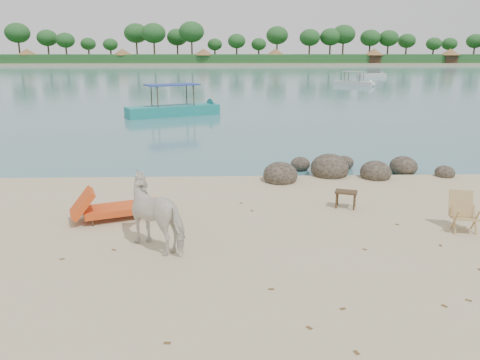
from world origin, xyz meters
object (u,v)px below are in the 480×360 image
object	(u,v)px
boulders	(341,171)
cow	(160,213)
deck_chair	(466,214)
lounge_chair	(122,205)
side_table	(346,201)
boat_near	(172,89)

from	to	relation	value
boulders	cow	xyz separation A→B (m)	(-5.12, -5.59, 0.56)
deck_chair	boulders	bearing A→B (deg)	118.41
lounge_chair	deck_chair	bearing A→B (deg)	-29.10
cow	lounge_chair	size ratio (longest dim) A/B	0.77
boulders	side_table	distance (m)	3.36
side_table	deck_chair	size ratio (longest dim) A/B	0.62
lounge_chair	deck_chair	distance (m)	7.92
boulders	cow	distance (m)	7.60
boulders	cow	size ratio (longest dim) A/B	3.57
deck_chair	boat_near	xyz separation A→B (m)	(-8.67, 20.40, 1.17)
cow	boat_near	size ratio (longest dim) A/B	0.26
side_table	lounge_chair	size ratio (longest dim) A/B	0.24
cow	lounge_chair	xyz separation A→B (m)	(-1.15, 1.73, -0.40)
boulders	boat_near	bearing A→B (deg)	114.76
side_table	deck_chair	distance (m)	2.84
boulders	lounge_chair	bearing A→B (deg)	-148.34
cow	deck_chair	xyz separation A→B (m)	(6.69, 0.57, -0.30)
lounge_chair	side_table	bearing A→B (deg)	-14.88
cow	boulders	bearing A→B (deg)	177.56
boulders	boat_near	distance (m)	16.99
cow	side_table	size ratio (longest dim) A/B	3.18
side_table	boulders	bearing A→B (deg)	98.48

